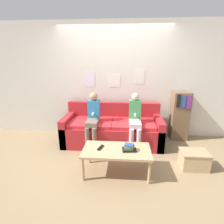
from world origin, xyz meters
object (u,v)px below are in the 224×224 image
tv_remote (100,147)px  bookshelf (180,116)px  storage_box (194,160)px  coffee_table (117,152)px  person_left (93,117)px  couch (112,130)px  person_right (135,119)px

tv_remote → bookshelf: (1.62, 1.38, 0.13)m
storage_box → coffee_table: bearing=-170.0°
tv_remote → person_left: bearing=125.1°
person_left → storage_box: 2.01m
couch → tv_remote: bearing=-96.1°
person_right → couch: bearing=156.8°
coffee_table → storage_box: coffee_table is taller
person_left → storage_box: (1.84, -0.65, -0.49)m
couch → person_right: size_ratio=1.85×
person_right → tv_remote: bearing=-124.0°
person_left → storage_box: size_ratio=2.50×
coffee_table → person_right: bearing=70.0°
person_right → storage_box: bearing=-33.6°
person_left → storage_box: bearing=-19.6°
bookshelf → storage_box: 1.24m
person_left → person_right: 0.86m
couch → person_left: (-0.39, -0.20, 0.35)m
person_left → bookshelf: 1.96m
couch → person_right: bearing=-23.2°
coffee_table → tv_remote: size_ratio=6.16×
person_left → couch: bearing=27.1°
bookshelf → storage_box: size_ratio=2.42×
coffee_table → bookshelf: 1.96m
person_left → person_right: same height
storage_box → tv_remote: bearing=-172.4°
coffee_table → bookshelf: bearing=45.8°
bookshelf → storage_box: bearing=-92.7°
coffee_table → person_right: 0.97m
person_right → tv_remote: size_ratio=6.52×
couch → person_left: bearing=-152.9°
tv_remote → storage_box: 1.60m
person_left → person_right: bearing=-0.2°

